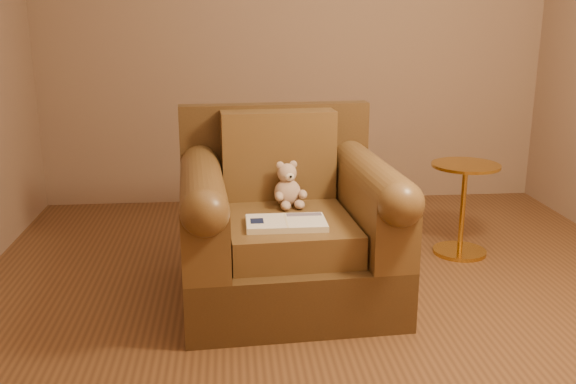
{
  "coord_description": "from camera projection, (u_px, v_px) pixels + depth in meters",
  "views": [
    {
      "loc": [
        -0.53,
        -3.11,
        1.49
      ],
      "look_at": [
        -0.23,
        0.05,
        0.61
      ],
      "focal_mm": 40.0,
      "sensor_mm": 36.0,
      "label": 1
    }
  ],
  "objects": [
    {
      "name": "teddy_bear",
      "position": [
        288.0,
        189.0,
        3.49
      ],
      "size": [
        0.18,
        0.21,
        0.25
      ],
      "rotation": [
        0.0,
        0.0,
        0.22
      ],
      "color": "tan",
      "rests_on": "armchair"
    },
    {
      "name": "side_table",
      "position": [
        463.0,
        206.0,
        4.05
      ],
      "size": [
        0.42,
        0.42,
        0.59
      ],
      "color": "gold",
      "rests_on": "floor"
    },
    {
      "name": "armchair",
      "position": [
        286.0,
        227.0,
        3.45
      ],
      "size": [
        1.16,
        1.11,
        0.99
      ],
      "rotation": [
        0.0,
        0.0,
        0.06
      ],
      "color": "#473017",
      "rests_on": "floor"
    },
    {
      "name": "guidebook",
      "position": [
        286.0,
        223.0,
        3.17
      ],
      "size": [
        0.4,
        0.24,
        0.03
      ],
      "rotation": [
        0.0,
        0.0,
        -0.0
      ],
      "color": "beige",
      "rests_on": "armchair"
    },
    {
      "name": "floor",
      "position": [
        332.0,
        302.0,
        3.43
      ],
      "size": [
        4.0,
        4.0,
        0.0
      ],
      "primitive_type": "plane",
      "color": "brown",
      "rests_on": "ground"
    }
  ]
}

